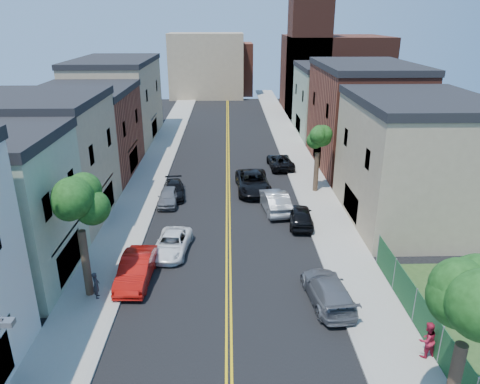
{
  "coord_description": "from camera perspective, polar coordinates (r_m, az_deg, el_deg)",
  "views": [
    {
      "loc": [
        0.07,
        -8.18,
        14.89
      ],
      "look_at": [
        0.95,
        25.0,
        2.0
      ],
      "focal_mm": 33.91,
      "sensor_mm": 36.0,
      "label": 1
    }
  ],
  "objects": [
    {
      "name": "tree_left_mid",
      "position": [
        24.99,
        -19.97,
        0.48
      ],
      "size": [
        5.2,
        5.2,
        9.29
      ],
      "color": "#38251C",
      "rests_on": "sidewalk_left"
    },
    {
      "name": "white_pickup",
      "position": [
        30.93,
        -8.59,
        -6.46
      ],
      "size": [
        2.63,
        4.84,
        1.29
      ],
      "primitive_type": "imported",
      "rotation": [
        0.0,
        0.0,
        -0.11
      ],
      "color": "white",
      "rests_on": "ground"
    },
    {
      "name": "bldg_left_tan_far",
      "position": [
        60.71,
        -15.18,
        10.89
      ],
      "size": [
        9.0,
        16.0,
        9.5
      ],
      "primitive_type": "cube",
      "color": "#998466",
      "rests_on": "ground"
    },
    {
      "name": "bldg_left_brick",
      "position": [
        47.62,
        -18.8,
        6.88
      ],
      "size": [
        9.0,
        12.0,
        8.0
      ],
      "primitive_type": "cube",
      "color": "brown",
      "rests_on": "ground"
    },
    {
      "name": "silver_car_right",
      "position": [
        37.02,
        4.38,
        -1.12
      ],
      "size": [
        2.47,
        5.39,
        1.71
      ],
      "primitive_type": "imported",
      "rotation": [
        0.0,
        0.0,
        3.27
      ],
      "color": "#999CA0",
      "rests_on": "ground"
    },
    {
      "name": "bldg_left_tan_near",
      "position": [
        37.5,
        -23.53,
        3.34
      ],
      "size": [
        9.0,
        10.0,
        9.0
      ],
      "primitive_type": "cube",
      "color": "#998466",
      "rests_on": "ground"
    },
    {
      "name": "pedestrian_left",
      "position": [
        26.94,
        -17.65,
        -11.1
      ],
      "size": [
        0.5,
        0.65,
        1.57
      ],
      "primitive_type": "imported",
      "rotation": [
        0.0,
        0.0,
        1.81
      ],
      "color": "#212228",
      "rests_on": "sidewalk_left"
    },
    {
      "name": "red_sedan",
      "position": [
        28.09,
        -12.92,
        -9.45
      ],
      "size": [
        1.91,
        5.01,
        1.63
      ],
      "primitive_type": "imported",
      "rotation": [
        0.0,
        0.0,
        -0.04
      ],
      "color": "#BA110C",
      "rests_on": "ground"
    },
    {
      "name": "dark_car_right_far",
      "position": [
        47.78,
        5.09,
        3.87
      ],
      "size": [
        2.71,
        5.25,
        1.41
      ],
      "primitive_type": "imported",
      "rotation": [
        0.0,
        0.0,
        3.22
      ],
      "color": "black",
      "rests_on": "ground"
    },
    {
      "name": "curb_right",
      "position": [
        50.77,
        5.44,
        4.16
      ],
      "size": [
        0.3,
        100.0,
        0.15
      ],
      "primitive_type": "cube",
      "color": "gray",
      "rests_on": "ground"
    },
    {
      "name": "tree_right_far",
      "position": [
        40.04,
        9.92,
        7.73
      ],
      "size": [
        4.4,
        4.4,
        8.03
      ],
      "color": "#38251C",
      "rests_on": "sidewalk_right"
    },
    {
      "name": "curb_left",
      "position": [
        50.79,
        -8.51,
        4.03
      ],
      "size": [
        0.3,
        100.0,
        0.15
      ],
      "primitive_type": "cube",
      "color": "gray",
      "rests_on": "ground"
    },
    {
      "name": "bldg_right_brick",
      "position": [
        49.24,
        15.13,
        8.91
      ],
      "size": [
        9.0,
        14.0,
        10.0
      ],
      "primitive_type": "cube",
      "color": "brown",
      "rests_on": "ground"
    },
    {
      "name": "grey_car_left",
      "position": [
        38.75,
        -9.0,
        -0.54
      ],
      "size": [
        1.64,
        4.05,
        1.38
      ],
      "primitive_type": "imported",
      "rotation": [
        0.0,
        0.0,
        0.0
      ],
      "color": "slate",
      "rests_on": "ground"
    },
    {
      "name": "tree_right_corner",
      "position": [
        16.36,
        27.79,
        -9.06
      ],
      "size": [
        5.8,
        5.8,
        10.35
      ],
      "color": "#38251C",
      "rests_on": "sidewalk_right"
    },
    {
      "name": "grey_car_right",
      "position": [
        26.07,
        11.0,
        -12.06
      ],
      "size": [
        2.61,
        5.37,
        1.5
      ],
      "primitive_type": "imported",
      "rotation": [
        0.0,
        0.0,
        3.24
      ],
      "color": "#595B61",
      "rests_on": "ground"
    },
    {
      "name": "fence_right",
      "position": [
        24.32,
        22.44,
        -15.17
      ],
      "size": [
        0.04,
        15.0,
        1.9
      ],
      "primitive_type": "cube",
      "color": "#143F1E",
      "rests_on": "sidewalk_right"
    },
    {
      "name": "black_car_left",
      "position": [
        40.27,
        -8.34,
        0.26
      ],
      "size": [
        2.28,
        4.56,
        1.27
      ],
      "primitive_type": "imported",
      "rotation": [
        0.0,
        0.0,
        0.12
      ],
      "color": "black",
      "rests_on": "ground"
    },
    {
      "name": "black_suv_lane",
      "position": [
        41.03,
        1.63,
        1.23
      ],
      "size": [
        3.19,
        6.37,
        1.73
      ],
      "primitive_type": "imported",
      "rotation": [
        0.0,
        0.0,
        0.05
      ],
      "color": "black",
      "rests_on": "ground"
    },
    {
      "name": "bldg_right_tan",
      "position": [
        36.57,
        20.98,
        3.28
      ],
      "size": [
        9.0,
        12.0,
        9.0
      ],
      "primitive_type": "cube",
      "color": "#998466",
      "rests_on": "ground"
    },
    {
      "name": "sidewalk_left",
      "position": [
        51.03,
        -10.46,
        3.99
      ],
      "size": [
        3.2,
        100.0,
        0.15
      ],
      "primitive_type": "cube",
      "color": "gray",
      "rests_on": "ground"
    },
    {
      "name": "backdrop_left",
      "position": [
        90.71,
        -4.24,
        15.55
      ],
      "size": [
        14.0,
        8.0,
        12.0
      ],
      "primitive_type": "cube",
      "color": "#998466",
      "rests_on": "ground"
    },
    {
      "name": "black_car_right",
      "position": [
        34.75,
        7.62,
        -2.98
      ],
      "size": [
        2.01,
        4.5,
        1.5
      ],
      "primitive_type": "imported",
      "rotation": [
        0.0,
        0.0,
        3.09
      ],
      "color": "black",
      "rests_on": "ground"
    },
    {
      "name": "backdrop_center",
      "position": [
        94.69,
        -1.61,
        15.22
      ],
      "size": [
        10.0,
        8.0,
        10.0
      ],
      "primitive_type": "cube",
      "color": "brown",
      "rests_on": "ground"
    },
    {
      "name": "church",
      "position": [
        77.36,
        11.01,
        15.18
      ],
      "size": [
        16.2,
        14.2,
        22.6
      ],
      "color": "#4C2319",
      "rests_on": "ground"
    },
    {
      "name": "sidewalk_right",
      "position": [
        51.01,
        7.4,
        4.16
      ],
      "size": [
        3.2,
        100.0,
        0.15
      ],
      "primitive_type": "cube",
      "color": "gray",
      "rests_on": "ground"
    },
    {
      "name": "pedestrian_right",
      "position": [
        23.46,
        22.48,
        -16.8
      ],
      "size": [
        1.05,
        0.92,
        1.82
      ],
      "primitive_type": "imported",
      "rotation": [
        0.0,
        0.0,
        3.45
      ],
      "color": "#AC1A33",
      "rests_on": "sidewalk_right"
    },
    {
      "name": "bldg_right_palegrn",
      "position": [
        62.68,
        11.56,
        11.03
      ],
      "size": [
        9.0,
        12.0,
        8.5
      ],
      "primitive_type": "cube",
      "color": "gray",
      "rests_on": "ground"
    }
  ]
}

